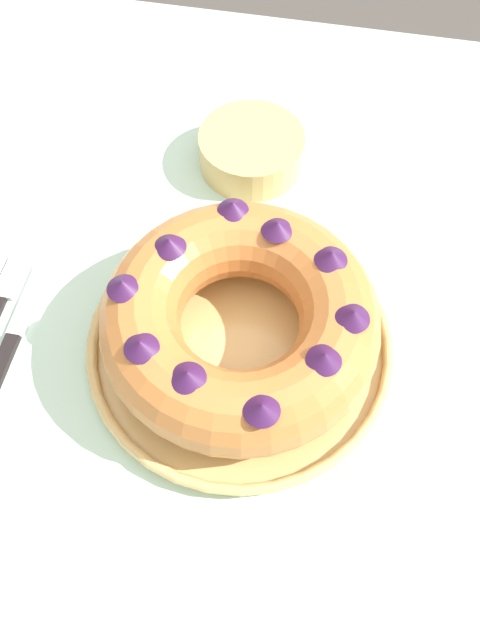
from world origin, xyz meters
The scene contains 6 objects.
ground_plane centered at (0.00, 0.00, 0.00)m, with size 8.00×8.00×0.00m, color #4C4742.
dining_table centered at (0.00, 0.00, 0.65)m, with size 1.28×1.19×0.73m.
serving_dish centered at (-0.02, 0.00, 0.75)m, with size 0.34×0.34×0.02m.
bundt_cake centered at (-0.02, 0.00, 0.80)m, with size 0.29×0.29×0.09m.
cake_knife centered at (-0.28, -0.04, 0.74)m, with size 0.02×0.17×0.01m.
side_bowl centered at (-0.06, 0.28, 0.76)m, with size 0.14×0.14×0.05m, color tan.
Camera 1 is at (0.04, -0.31, 1.36)m, focal length 35.00 mm.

